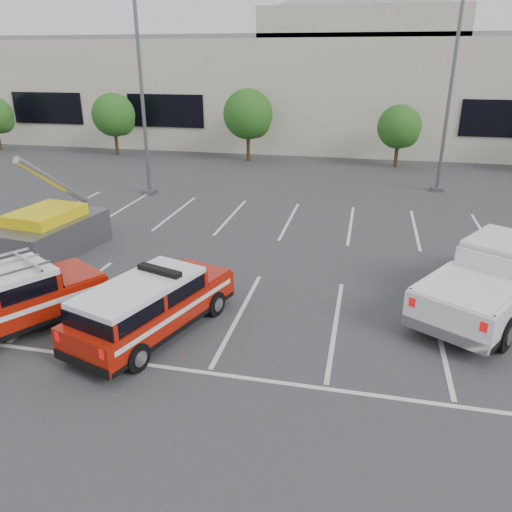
{
  "coord_description": "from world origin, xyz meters",
  "views": [
    {
      "loc": [
        3.19,
        -12.05,
        6.79
      ],
      "look_at": [
        0.05,
        1.94,
        1.05
      ],
      "focal_mm": 35.0,
      "sensor_mm": 36.0,
      "label": 1
    }
  ],
  "objects_px": {
    "tree_mid_left": "(250,116)",
    "tree_mid_right": "(400,128)",
    "tree_left": "(115,116)",
    "utility_rig": "(44,234)",
    "light_pole_left": "(142,92)",
    "ladder_suv": "(3,306)",
    "fire_chief_suv": "(152,309)",
    "convention_building": "(337,84)",
    "light_pole_mid": "(450,91)",
    "white_pickup": "(495,283)"
  },
  "relations": [
    {
      "from": "tree_mid_left",
      "to": "tree_mid_right",
      "type": "xyz_separation_m",
      "value": [
        10.0,
        -0.0,
        -0.54
      ]
    },
    {
      "from": "tree_left",
      "to": "utility_rig",
      "type": "bearing_deg",
      "value": -70.52
    },
    {
      "from": "tree_left",
      "to": "light_pole_left",
      "type": "bearing_deg",
      "value": -55.48
    },
    {
      "from": "ladder_suv",
      "to": "utility_rig",
      "type": "height_order",
      "value": "utility_rig"
    },
    {
      "from": "tree_mid_left",
      "to": "fire_chief_suv",
      "type": "bearing_deg",
      "value": -82.86
    },
    {
      "from": "fire_chief_suv",
      "to": "ladder_suv",
      "type": "distance_m",
      "value": 3.87
    },
    {
      "from": "tree_left",
      "to": "ladder_suv",
      "type": "bearing_deg",
      "value": -69.34
    },
    {
      "from": "convention_building",
      "to": "light_pole_left",
      "type": "bearing_deg",
      "value": -112.39
    },
    {
      "from": "light_pole_left",
      "to": "fire_chief_suv",
      "type": "bearing_deg",
      "value": -65.82
    },
    {
      "from": "tree_mid_right",
      "to": "light_pole_left",
      "type": "height_order",
      "value": "light_pole_left"
    },
    {
      "from": "tree_mid_left",
      "to": "light_pole_mid",
      "type": "distance_m",
      "value": 13.53
    },
    {
      "from": "tree_left",
      "to": "light_pole_mid",
      "type": "height_order",
      "value": "light_pole_mid"
    },
    {
      "from": "white_pickup",
      "to": "ladder_suv",
      "type": "height_order",
      "value": "white_pickup"
    },
    {
      "from": "fire_chief_suv",
      "to": "white_pickup",
      "type": "xyz_separation_m",
      "value": [
        9.01,
        3.49,
        0.08
      ]
    },
    {
      "from": "convention_building",
      "to": "light_pole_mid",
      "type": "distance_m",
      "value": 17.27
    },
    {
      "from": "white_pickup",
      "to": "ladder_suv",
      "type": "xyz_separation_m",
      "value": [
        -12.8,
        -4.27,
        -0.02
      ]
    },
    {
      "from": "convention_building",
      "to": "fire_chief_suv",
      "type": "relative_size",
      "value": 11.55
    },
    {
      "from": "tree_left",
      "to": "tree_mid_left",
      "type": "height_order",
      "value": "tree_mid_left"
    },
    {
      "from": "white_pickup",
      "to": "utility_rig",
      "type": "relative_size",
      "value": 1.46
    },
    {
      "from": "tree_mid_left",
      "to": "white_pickup",
      "type": "relative_size",
      "value": 0.73
    },
    {
      "from": "tree_mid_right",
      "to": "fire_chief_suv",
      "type": "bearing_deg",
      "value": -106.72
    },
    {
      "from": "utility_rig",
      "to": "tree_mid_right",
      "type": "bearing_deg",
      "value": 62.22
    },
    {
      "from": "convention_building",
      "to": "ladder_suv",
      "type": "bearing_deg",
      "value": -99.88
    },
    {
      "from": "tree_mid_right",
      "to": "utility_rig",
      "type": "height_order",
      "value": "tree_mid_right"
    },
    {
      "from": "fire_chief_suv",
      "to": "tree_mid_right",
      "type": "bearing_deg",
      "value": 91.42
    },
    {
      "from": "convention_building",
      "to": "tree_mid_right",
      "type": "bearing_deg",
      "value": -63.43
    },
    {
      "from": "tree_mid_left",
      "to": "light_pole_left",
      "type": "xyz_separation_m",
      "value": [
        -3.09,
        -10.05,
        2.14
      ]
    },
    {
      "from": "tree_left",
      "to": "fire_chief_suv",
      "type": "xyz_separation_m",
      "value": [
        12.94,
        -23.49,
        -2.07
      ]
    },
    {
      "from": "convention_building",
      "to": "white_pickup",
      "type": "height_order",
      "value": "convention_building"
    },
    {
      "from": "tree_mid_right",
      "to": "light_pole_mid",
      "type": "height_order",
      "value": "light_pole_mid"
    },
    {
      "from": "tree_mid_right",
      "to": "light_pole_mid",
      "type": "distance_m",
      "value": 6.88
    },
    {
      "from": "tree_left",
      "to": "tree_mid_right",
      "type": "xyz_separation_m",
      "value": [
        20.0,
        -0.0,
        -0.27
      ]
    },
    {
      "from": "tree_mid_left",
      "to": "fire_chief_suv",
      "type": "height_order",
      "value": "tree_mid_left"
    },
    {
      "from": "light_pole_mid",
      "to": "white_pickup",
      "type": "height_order",
      "value": "light_pole_mid"
    },
    {
      "from": "fire_chief_suv",
      "to": "light_pole_mid",
      "type": "bearing_deg",
      "value": 80.94
    },
    {
      "from": "light_pole_left",
      "to": "fire_chief_suv",
      "type": "distance_m",
      "value": 15.4
    },
    {
      "from": "convention_building",
      "to": "light_pole_left",
      "type": "xyz_separation_m",
      "value": [
        -8.18,
        -19.86,
        0.47
      ]
    },
    {
      "from": "tree_left",
      "to": "light_pole_mid",
      "type": "xyz_separation_m",
      "value": [
        21.91,
        -6.05,
        2.41
      ]
    },
    {
      "from": "white_pickup",
      "to": "convention_building",
      "type": "bearing_deg",
      "value": 134.41
    },
    {
      "from": "tree_mid_left",
      "to": "tree_mid_right",
      "type": "bearing_deg",
      "value": -0.0
    },
    {
      "from": "convention_building",
      "to": "tree_mid_right",
      "type": "height_order",
      "value": "convention_building"
    },
    {
      "from": "tree_mid_right",
      "to": "fire_chief_suv",
      "type": "relative_size",
      "value": 0.77
    },
    {
      "from": "convention_building",
      "to": "light_pole_left",
      "type": "distance_m",
      "value": 21.49
    },
    {
      "from": "light_pole_mid",
      "to": "utility_rig",
      "type": "xyz_separation_m",
      "value": [
        -15.22,
        -12.86,
        -4.44
      ]
    },
    {
      "from": "ladder_suv",
      "to": "utility_rig",
      "type": "distance_m",
      "value": 5.9
    },
    {
      "from": "fire_chief_suv",
      "to": "utility_rig",
      "type": "bearing_deg",
      "value": 161.9
    },
    {
      "from": "convention_building",
      "to": "utility_rig",
      "type": "relative_size",
      "value": 13.2
    },
    {
      "from": "light_pole_left",
      "to": "ladder_suv",
      "type": "height_order",
      "value": "light_pole_left"
    },
    {
      "from": "tree_left",
      "to": "utility_rig",
      "type": "height_order",
      "value": "tree_left"
    },
    {
      "from": "tree_left",
      "to": "light_pole_left",
      "type": "relative_size",
      "value": 0.43
    }
  ]
}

